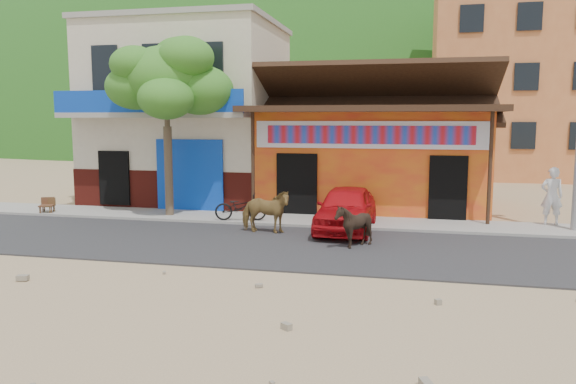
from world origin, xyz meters
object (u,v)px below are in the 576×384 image
cow_tan (265,211)px  scooter (240,207)px  red_car (346,208)px  tree (167,126)px  cafe_chair_left (47,199)px  cow_dark (354,226)px  cafe_chair_right (47,199)px  pedestrian (552,196)px

cow_tan → scooter: cow_tan is taller
cow_tan → red_car: red_car is taller
tree → cafe_chair_left: 5.09m
cow_tan → cow_dark: (2.73, -1.29, -0.07)m
cow_tan → cafe_chair_right: cow_tan is taller
cow_tan → scooter: 1.83m
scooter → pedestrian: bearing=-93.4°
scooter → cafe_chair_left: cafe_chair_left is taller
tree → cafe_chair_left: (-4.40, -0.50, -2.52)m
red_car → cafe_chair_right: 10.58m
cow_dark → cow_tan: bearing=-125.4°
cow_dark → cafe_chair_right: 11.34m
cow_dark → pedestrian: bearing=115.6°
tree → cafe_chair_right: 5.10m
red_car → scooter: red_car is taller
cow_dark → red_car: red_car is taller
cafe_chair_right → cow_dark: bearing=-24.8°
red_car → cafe_chair_left: red_car is taller
red_car → scooter: 3.52m
tree → cow_tan: size_ratio=3.93×
red_car → cow_tan: bearing=-158.1°
cow_dark → red_car: size_ratio=0.29×
pedestrian → red_car: bearing=17.5°
cow_tan → pedestrian: 8.84m
scooter → cafe_chair_left: bearing=78.3°
red_car → scooter: bearing=172.6°
cow_dark → pedestrian: (5.66, 4.07, 0.40)m
tree → cow_tan: tree is taller
tree → cow_dark: (6.62, -3.17, -2.50)m
cow_tan → pedestrian: pedestrian is taller
cow_dark → scooter: size_ratio=0.70×
tree → cafe_chair_right: (-4.40, -0.50, -2.53)m
pedestrian → cafe_chair_left: (-16.67, -1.40, -0.42)m
pedestrian → tree: bearing=4.4°
cafe_chair_left → cafe_chair_right: bearing=0.0°
scooter → cow_dark: bearing=-135.9°
cow_dark → cafe_chair_left: bearing=-113.8°
scooter → cafe_chair_right: size_ratio=1.76×
cafe_chair_right → scooter: bearing=-11.2°
red_car → cafe_chair_right: size_ratio=4.21×
red_car → cafe_chair_left: size_ratio=4.11×
tree → cow_dark: 7.75m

